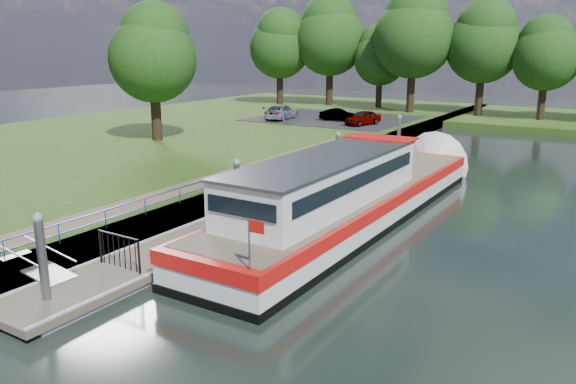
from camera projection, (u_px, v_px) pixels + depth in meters
The scene contains 16 objects.
ground at pixel (63, 305), 16.48m from camera, with size 160.00×160.00×0.00m, color black.
riverbank at pixel (83, 153), 37.94m from camera, with size 32.00×90.00×0.78m, color #294513.
bank_edge at pixel (273, 181), 29.99m from camera, with size 1.10×90.00×0.78m, color #473D2D.
footpath at pixel (152, 198), 25.10m from camera, with size 1.60×40.00×0.05m, color brown.
carpark at pixel (333, 118), 53.09m from camera, with size 14.00×12.00×0.06m, color black.
blue_fence at pixel (83, 221), 20.02m from camera, with size 0.04×18.04×0.72m.
pontoon at pixel (294, 200), 27.09m from camera, with size 2.50×30.00×0.56m.
mooring_piles at pixel (294, 178), 26.82m from camera, with size 0.30×27.30×3.55m.
gangway at pixel (38, 267), 17.68m from camera, with size 2.58×1.00×0.92m.
gate_panel at pixel (119, 246), 17.99m from camera, with size 1.85×0.05×1.15m.
barge at pixel (358, 195), 24.55m from camera, with size 4.36×21.15×4.78m.
horizon_trees at pixel (470, 41), 55.23m from camera, with size 54.38×10.03×12.87m.
bank_tree_a at pixel (153, 52), 39.42m from camera, with size 6.12×6.12×9.72m.
car_a at pixel (363, 118), 48.30m from camera, with size 1.46×3.64×1.24m, color #999999.
car_b at pixel (338, 115), 51.02m from camera, with size 1.14×3.27×1.08m, color #999999.
car_c at pixel (281, 112), 52.11m from camera, with size 1.86×4.58×1.33m, color #999999.
Camera 1 is at (13.63, -9.29, 7.35)m, focal length 35.00 mm.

